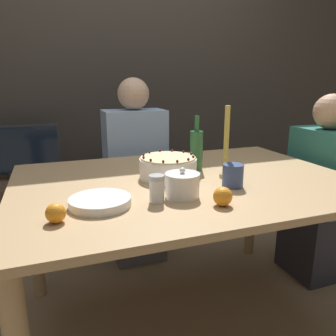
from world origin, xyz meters
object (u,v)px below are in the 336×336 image
at_px(bottle, 196,149).
at_px(person_woman_floral, 320,200).
at_px(cake, 168,167).
at_px(person_man_blue_shirt, 136,183).
at_px(tv_monitor, 13,151).
at_px(sugar_bowl, 182,185).
at_px(candle, 226,148).
at_px(sugar_shaker, 157,188).

relative_size(bottle, person_woman_floral, 0.24).
height_order(cake, bottle, bottle).
distance_m(person_man_blue_shirt, person_woman_floral, 1.20).
bearing_deg(person_man_blue_shirt, tv_monitor, -23.34).
distance_m(sugar_bowl, person_man_blue_shirt, 1.01).
relative_size(sugar_bowl, person_woman_floral, 0.12).
height_order(candle, bottle, candle).
height_order(cake, tv_monitor, tv_monitor).
height_order(cake, candle, candle).
bearing_deg(person_man_blue_shirt, sugar_bowl, 86.78).
bearing_deg(bottle, tv_monitor, 134.68).
xyz_separation_m(person_man_blue_shirt, person_woman_floral, (1.03, -0.61, -0.04)).
bearing_deg(person_man_blue_shirt, sugar_shaker, 80.48).
relative_size(cake, candle, 0.80).
xyz_separation_m(candle, tv_monitor, (-1.01, 1.13, -0.17)).
height_order(candle, tv_monitor, candle).
bearing_deg(sugar_shaker, person_man_blue_shirt, 80.48).
height_order(sugar_shaker, bottle, bottle).
relative_size(sugar_bowl, bottle, 0.50).
xyz_separation_m(cake, person_man_blue_shirt, (0.02, 0.70, -0.28)).
xyz_separation_m(cake, bottle, (0.18, 0.08, 0.06)).
bearing_deg(person_woman_floral, tv_monitor, 62.32).
distance_m(sugar_bowl, tv_monitor, 1.49).
height_order(sugar_bowl, tv_monitor, tv_monitor).
bearing_deg(person_woman_floral, sugar_shaker, 107.61).
xyz_separation_m(cake, person_woman_floral, (1.05, 0.09, -0.33)).
height_order(person_man_blue_shirt, tv_monitor, person_man_blue_shirt).
bearing_deg(candle, sugar_bowl, -148.34).
height_order(sugar_bowl, person_man_blue_shirt, person_man_blue_shirt).
bearing_deg(tv_monitor, person_man_blue_shirt, -23.34).
relative_size(person_woman_floral, tv_monitor, 1.87).
bearing_deg(tv_monitor, sugar_shaker, -65.38).
xyz_separation_m(candle, person_man_blue_shirt, (-0.24, 0.79, -0.38)).
xyz_separation_m(sugar_bowl, bottle, (0.22, 0.35, 0.06)).
bearing_deg(person_woman_floral, cake, 94.83).
relative_size(candle, person_woman_floral, 0.29).
relative_size(sugar_shaker, candle, 0.31).
bearing_deg(sugar_bowl, candle, 31.66).
distance_m(person_man_blue_shirt, tv_monitor, 0.87).
relative_size(cake, tv_monitor, 0.44).
height_order(sugar_bowl, sugar_shaker, sugar_bowl).
xyz_separation_m(cake, candle, (0.25, -0.09, 0.09)).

